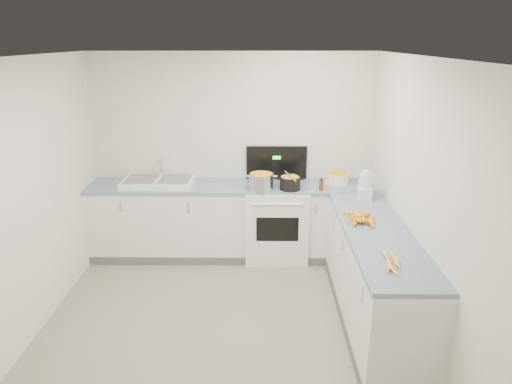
{
  "coord_description": "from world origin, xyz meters",
  "views": [
    {
      "loc": [
        0.35,
        -3.61,
        2.64
      ],
      "look_at": [
        0.3,
        1.1,
        1.05
      ],
      "focal_mm": 32.0,
      "sensor_mm": 36.0,
      "label": 1
    }
  ],
  "objects_px": {
    "stove": "(276,221)",
    "food_processor": "(365,187)",
    "extract_bottle": "(321,185)",
    "spice_jar": "(324,187)",
    "steel_pot": "(261,182)",
    "mixing_bowl": "(338,178)",
    "black_pot": "(290,184)",
    "sink": "(159,182)"
  },
  "relations": [
    {
      "from": "steel_pot",
      "to": "black_pot",
      "type": "height_order",
      "value": "steel_pot"
    },
    {
      "from": "stove",
      "to": "food_processor",
      "type": "bearing_deg",
      "value": -26.33
    },
    {
      "from": "mixing_bowl",
      "to": "spice_jar",
      "type": "xyz_separation_m",
      "value": [
        -0.19,
        -0.26,
        -0.03
      ]
    },
    {
      "from": "black_pot",
      "to": "food_processor",
      "type": "height_order",
      "value": "food_processor"
    },
    {
      "from": "stove",
      "to": "extract_bottle",
      "type": "height_order",
      "value": "stove"
    },
    {
      "from": "mixing_bowl",
      "to": "spice_jar",
      "type": "distance_m",
      "value": 0.32
    },
    {
      "from": "stove",
      "to": "mixing_bowl",
      "type": "bearing_deg",
      "value": 6.39
    },
    {
      "from": "mixing_bowl",
      "to": "food_processor",
      "type": "height_order",
      "value": "food_processor"
    },
    {
      "from": "stove",
      "to": "spice_jar",
      "type": "distance_m",
      "value": 0.77
    },
    {
      "from": "food_processor",
      "to": "stove",
      "type": "bearing_deg",
      "value": 153.67
    },
    {
      "from": "stove",
      "to": "spice_jar",
      "type": "relative_size",
      "value": 17.15
    },
    {
      "from": "black_pot",
      "to": "food_processor",
      "type": "xyz_separation_m",
      "value": [
        0.81,
        -0.32,
        0.07
      ]
    },
    {
      "from": "steel_pot",
      "to": "spice_jar",
      "type": "distance_m",
      "value": 0.75
    },
    {
      "from": "stove",
      "to": "spice_jar",
      "type": "bearing_deg",
      "value": -17.53
    },
    {
      "from": "sink",
      "to": "extract_bottle",
      "type": "distance_m",
      "value": 1.97
    },
    {
      "from": "stove",
      "to": "sink",
      "type": "height_order",
      "value": "stove"
    },
    {
      "from": "extract_bottle",
      "to": "food_processor",
      "type": "height_order",
      "value": "food_processor"
    },
    {
      "from": "stove",
      "to": "black_pot",
      "type": "distance_m",
      "value": 0.57
    },
    {
      "from": "black_pot",
      "to": "extract_bottle",
      "type": "relative_size",
      "value": 1.93
    },
    {
      "from": "stove",
      "to": "black_pot",
      "type": "xyz_separation_m",
      "value": [
        0.15,
        -0.16,
        0.53
      ]
    },
    {
      "from": "sink",
      "to": "food_processor",
      "type": "bearing_deg",
      "value": -11.51
    },
    {
      "from": "stove",
      "to": "mixing_bowl",
      "type": "height_order",
      "value": "stove"
    },
    {
      "from": "steel_pot",
      "to": "sink",
      "type": "bearing_deg",
      "value": 171.79
    },
    {
      "from": "stove",
      "to": "black_pot",
      "type": "height_order",
      "value": "stove"
    },
    {
      "from": "steel_pot",
      "to": "food_processor",
      "type": "relative_size",
      "value": 0.9
    },
    {
      "from": "black_pot",
      "to": "extract_bottle",
      "type": "distance_m",
      "value": 0.37
    },
    {
      "from": "stove",
      "to": "steel_pot",
      "type": "bearing_deg",
      "value": -139.3
    },
    {
      "from": "steel_pot",
      "to": "mixing_bowl",
      "type": "distance_m",
      "value": 0.97
    },
    {
      "from": "mixing_bowl",
      "to": "extract_bottle",
      "type": "bearing_deg",
      "value": -131.08
    },
    {
      "from": "stove",
      "to": "extract_bottle",
      "type": "distance_m",
      "value": 0.76
    },
    {
      "from": "stove",
      "to": "food_processor",
      "type": "relative_size",
      "value": 4.2
    },
    {
      "from": "sink",
      "to": "spice_jar",
      "type": "relative_size",
      "value": 10.84
    },
    {
      "from": "black_pot",
      "to": "spice_jar",
      "type": "bearing_deg",
      "value": -2.67
    },
    {
      "from": "mixing_bowl",
      "to": "food_processor",
      "type": "xyz_separation_m",
      "value": [
        0.21,
        -0.56,
        0.07
      ]
    },
    {
      "from": "steel_pot",
      "to": "black_pot",
      "type": "distance_m",
      "value": 0.34
    },
    {
      "from": "extract_bottle",
      "to": "spice_jar",
      "type": "height_order",
      "value": "extract_bottle"
    },
    {
      "from": "black_pot",
      "to": "extract_bottle",
      "type": "bearing_deg",
      "value": -4.74
    },
    {
      "from": "steel_pot",
      "to": "extract_bottle",
      "type": "xyz_separation_m",
      "value": [
        0.71,
        -0.02,
        -0.02
      ]
    },
    {
      "from": "stove",
      "to": "extract_bottle",
      "type": "xyz_separation_m",
      "value": [
        0.51,
        -0.19,
        0.53
      ]
    },
    {
      "from": "black_pot",
      "to": "food_processor",
      "type": "distance_m",
      "value": 0.88
    },
    {
      "from": "stove",
      "to": "food_processor",
      "type": "height_order",
      "value": "stove"
    },
    {
      "from": "stove",
      "to": "extract_bottle",
      "type": "relative_size",
      "value": 10.76
    }
  ]
}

